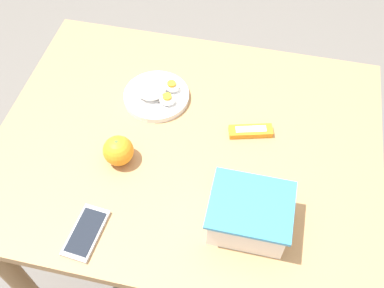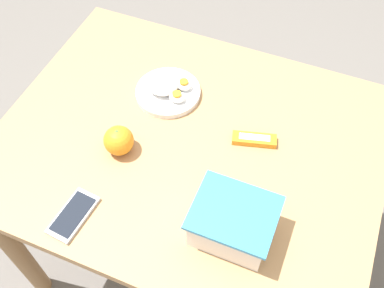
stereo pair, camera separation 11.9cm
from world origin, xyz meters
TOP-DOWN VIEW (x-y plane):
  - ground_plane at (0.00, 0.00)m, footprint 10.00×10.00m
  - table at (0.00, 0.00)m, footprint 1.05×0.83m
  - food_container at (-0.20, 0.21)m, footprint 0.19×0.16m
  - orange_fruit at (0.16, 0.10)m, footprint 0.08×0.08m
  - rice_plate at (0.12, -0.14)m, footprint 0.19×0.19m
  - candy_bar at (-0.17, -0.07)m, footprint 0.13×0.07m
  - cell_phone at (0.17, 0.32)m, footprint 0.08×0.14m

SIDE VIEW (x-z plane):
  - ground_plane at x=0.00m, z-range 0.00..0.00m
  - table at x=0.00m, z-range 0.25..0.98m
  - cell_phone at x=0.17m, z-range 0.73..0.74m
  - candy_bar at x=-0.17m, z-range 0.73..0.75m
  - rice_plate at x=0.12m, z-range 0.72..0.78m
  - orange_fruit at x=0.16m, z-range 0.73..0.81m
  - food_container at x=-0.20m, z-range 0.73..0.83m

